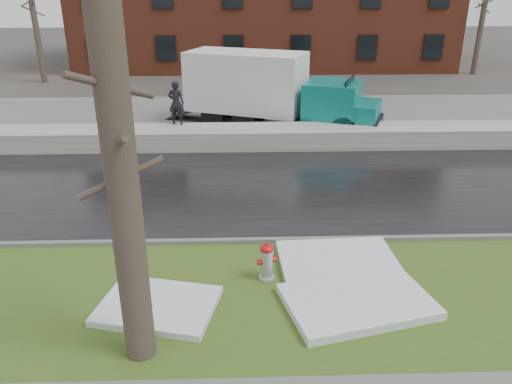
{
  "coord_description": "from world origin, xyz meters",
  "views": [
    {
      "loc": [
        0.17,
        -9.72,
        5.99
      ],
      "look_at": [
        0.55,
        1.89,
        1.0
      ],
      "focal_mm": 35.0,
      "sensor_mm": 36.0,
      "label": 1
    }
  ],
  "objects_px": {
    "fire_hydrant": "(267,260)",
    "tree": "(122,182)",
    "box_truck": "(268,89)",
    "worker": "(176,103)"
  },
  "relations": [
    {
      "from": "fire_hydrant",
      "to": "worker",
      "type": "height_order",
      "value": "worker"
    },
    {
      "from": "box_truck",
      "to": "worker",
      "type": "relative_size",
      "value": 5.55
    },
    {
      "from": "fire_hydrant",
      "to": "worker",
      "type": "distance_m",
      "value": 10.38
    },
    {
      "from": "tree",
      "to": "box_truck",
      "type": "xyz_separation_m",
      "value": [
        2.96,
        14.21,
        -1.55
      ]
    },
    {
      "from": "fire_hydrant",
      "to": "tree",
      "type": "xyz_separation_m",
      "value": [
        -2.28,
        -2.2,
        2.71
      ]
    },
    {
      "from": "tree",
      "to": "box_truck",
      "type": "bearing_deg",
      "value": 78.22
    },
    {
      "from": "fire_hydrant",
      "to": "box_truck",
      "type": "relative_size",
      "value": 0.09
    },
    {
      "from": "box_truck",
      "to": "worker",
      "type": "xyz_separation_m",
      "value": [
        -3.65,
        -2.12,
        -0.08
      ]
    },
    {
      "from": "box_truck",
      "to": "worker",
      "type": "height_order",
      "value": "box_truck"
    },
    {
      "from": "tree",
      "to": "worker",
      "type": "relative_size",
      "value": 3.75
    }
  ]
}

